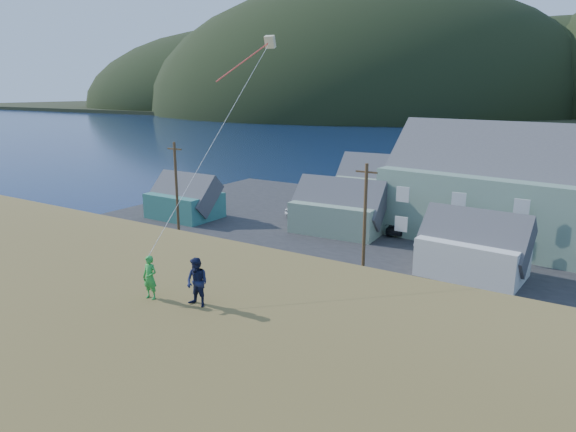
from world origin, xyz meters
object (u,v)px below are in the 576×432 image
Objects in this scene: shed_palegreen_near at (339,208)px; shed_white at (474,247)px; wharf at (444,190)px; shed_teal at (184,198)px; kite_flyer_navy at (197,282)px; kite_flyer_green at (150,277)px; shed_palegreen_far at (384,182)px.

shed_white is at bearing -24.98° from shed_palegreen_near.
shed_teal reaches higher than wharf.
wharf is at bearing 56.01° from shed_teal.
kite_flyer_navy reaches higher than shed_palegreen_near.
shed_teal is at bearing -170.21° from shed_palegreen_near.
shed_palegreen_near is 1.15× the size of shed_white.
shed_white is (31.82, -1.72, 0.12)m from shed_teal.
shed_teal is at bearing -179.22° from shed_white.
wharf is 3.26× the size of shed_teal.
kite_flyer_green is at bearing -83.80° from wharf.
shed_palegreen_far is 7.64× the size of kite_flyer_green.
shed_palegreen_near reaches higher than shed_teal.
kite_flyer_navy is at bearing -92.15° from shed_white.
shed_palegreen_near is (17.30, 4.04, 0.19)m from shed_teal.
shed_palegreen_near is at bearing 162.24° from shed_white.
shed_teal is 31.86m from shed_white.
kite_flyer_green is at bearing -167.81° from kite_flyer_navy.
kite_flyer_green reaches higher than shed_teal.
kite_flyer_navy is (11.59, -33.41, 5.51)m from shed_palegreen_near.
kite_flyer_navy is at bearing 5.93° from kite_flyer_green.
shed_teal is 41.60m from kite_flyer_navy.
shed_palegreen_near is 35.79m from kite_flyer_navy.
wharf is 16.94× the size of kite_flyer_green.
kite_flyer_navy reaches higher than kite_flyer_green.
kite_flyer_green is (-4.73, -28.05, 5.52)m from shed_white.
kite_flyer_green reaches higher than wharf.
shed_palegreen_far is at bearing 104.51° from kite_flyer_navy.
kite_flyer_navy is at bearing -78.75° from shed_palegreen_far.
shed_palegreen_far reaches higher than wharf.
shed_palegreen_near is at bearing -89.19° from shed_palegreen_far.
kite_flyer_navy reaches higher than shed_white.
wharf is 33.45m from shed_white.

